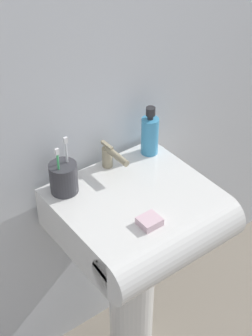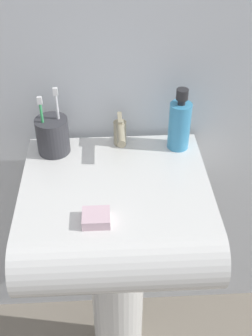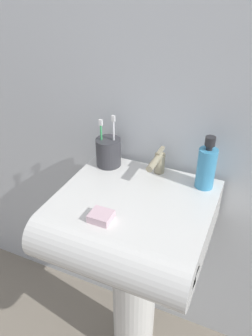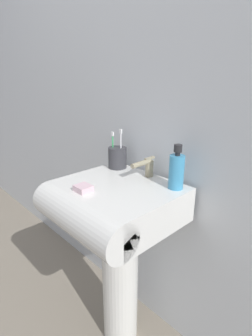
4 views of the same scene
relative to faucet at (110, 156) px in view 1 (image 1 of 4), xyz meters
The scene contains 7 objects.
wall_back 0.33m from the faucet, 101.19° to the left, with size 5.00×0.05×2.40m, color silver.
sink_pedestal 0.56m from the faucet, 97.69° to the right, with size 0.17×0.17×0.69m, color white.
sink_basin 0.23m from the faucet, 95.63° to the right, with size 0.48×0.47×0.15m.
faucet is the anchor object (origin of this frame).
toothbrush_cup 0.18m from the faucet, behind, with size 0.09×0.09×0.19m.
soap_bottle 0.16m from the faucet, ahead, with size 0.06×0.06×0.18m.
bar_soap 0.30m from the faucet, 103.09° to the right, with size 0.06×0.06×0.02m, color silver.
Camera 1 is at (-0.76, -0.98, 1.88)m, focal length 55.00 mm.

